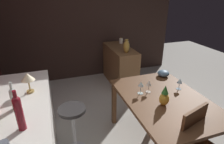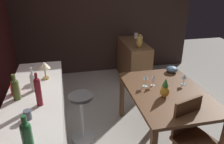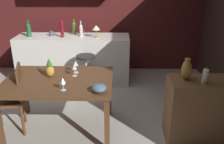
% 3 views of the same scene
% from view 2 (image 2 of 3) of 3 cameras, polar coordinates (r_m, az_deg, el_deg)
% --- Properties ---
extents(ground_plane, '(9.00, 9.00, 0.00)m').
position_cam_2_polar(ground_plane, '(3.29, 8.75, -16.53)').
color(ground_plane, '#B7B2A8').
extents(wall_side_right, '(0.10, 4.40, 2.60)m').
position_cam_2_polar(wall_side_right, '(4.97, -4.34, 14.47)').
color(wall_side_right, '#33231E').
rests_on(wall_side_right, ground_plane).
extents(dining_table, '(1.37, 0.96, 0.74)m').
position_cam_2_polar(dining_table, '(2.98, 13.90, -6.15)').
color(dining_table, '#56351E').
rests_on(dining_table, ground_plane).
extents(kitchen_counter, '(2.10, 0.60, 0.90)m').
position_cam_2_polar(kitchen_counter, '(2.79, -18.25, -14.23)').
color(kitchen_counter, silver).
rests_on(kitchen_counter, ground_plane).
extents(sideboard_cabinet, '(1.10, 0.44, 0.82)m').
position_cam_2_polar(sideboard_cabinet, '(4.75, 5.51, 2.82)').
color(sideboard_cabinet, brown).
rests_on(sideboard_cabinet, ground_plane).
extents(chair_near_window, '(0.50, 0.50, 0.91)m').
position_cam_2_polar(chair_near_window, '(2.65, 19.95, -15.22)').
color(chair_near_window, '#56351E').
rests_on(chair_near_window, ground_plane).
extents(bar_stool, '(0.34, 0.34, 0.70)m').
position_cam_2_polar(bar_stool, '(3.05, -7.73, -11.23)').
color(bar_stool, '#262323').
rests_on(bar_stool, ground_plane).
extents(wine_glass_left, '(0.07, 0.07, 0.17)m').
position_cam_2_polar(wine_glass_left, '(2.95, 8.63, -1.42)').
color(wine_glass_left, silver).
rests_on(wine_glass_left, dining_table).
extents(wine_glass_right, '(0.07, 0.07, 0.15)m').
position_cam_2_polar(wine_glass_right, '(3.12, 18.13, -1.20)').
color(wine_glass_right, silver).
rests_on(wine_glass_right, dining_table).
extents(wine_glass_center, '(0.07, 0.07, 0.17)m').
position_cam_2_polar(wine_glass_center, '(2.99, 10.62, -1.30)').
color(wine_glass_center, silver).
rests_on(wine_glass_center, dining_table).
extents(pineapple_centerpiece, '(0.11, 0.11, 0.25)m').
position_cam_2_polar(pineapple_centerpiece, '(2.75, 13.46, -4.34)').
color(pineapple_centerpiece, gold).
rests_on(pineapple_centerpiece, dining_table).
extents(fruit_bowl, '(0.17, 0.17, 0.09)m').
position_cam_2_polar(fruit_bowl, '(3.49, 15.18, 0.68)').
color(fruit_bowl, slate).
rests_on(fruit_bowl, dining_table).
extents(wine_bottle_ruby, '(0.06, 0.06, 0.36)m').
position_cam_2_polar(wine_bottle_ruby, '(2.31, -18.51, -4.53)').
color(wine_bottle_ruby, maroon).
rests_on(wine_bottle_ruby, kitchen_counter).
extents(wine_bottle_green, '(0.08, 0.08, 0.30)m').
position_cam_2_polar(wine_bottle_green, '(1.81, -21.13, -14.73)').
color(wine_bottle_green, '#1E592D').
rests_on(wine_bottle_green, kitchen_counter).
extents(wine_bottle_olive, '(0.08, 0.08, 0.29)m').
position_cam_2_polar(wine_bottle_olive, '(2.52, -23.59, -3.81)').
color(wine_bottle_olive, '#475623').
rests_on(wine_bottle_olive, kitchen_counter).
extents(wine_bottle_clear, '(0.06, 0.06, 0.28)m').
position_cam_2_polar(wine_bottle_clear, '(2.63, -19.67, -2.20)').
color(wine_bottle_clear, silver).
rests_on(wine_bottle_clear, kitchen_counter).
extents(cup_red, '(0.11, 0.08, 0.10)m').
position_cam_2_polar(cup_red, '(2.67, -23.80, -4.15)').
color(cup_red, red).
rests_on(cup_red, kitchen_counter).
extents(cup_slate, '(0.11, 0.07, 0.09)m').
position_cam_2_polar(cup_slate, '(2.19, -20.92, -10.21)').
color(cup_slate, '#515660').
rests_on(cup_slate, kitchen_counter).
extents(counter_lamp, '(0.14, 0.14, 0.23)m').
position_cam_2_polar(counter_lamp, '(2.86, -17.04, 1.46)').
color(counter_lamp, '#A58447').
rests_on(counter_lamp, kitchen_counter).
extents(pillar_candle_tall, '(0.06, 0.06, 0.19)m').
position_cam_2_polar(pillar_candle_tall, '(4.46, 7.46, 8.00)').
color(pillar_candle_tall, white).
rests_on(pillar_candle_tall, sideboard_cabinet).
extents(pillar_candle_short, '(0.08, 0.08, 0.14)m').
position_cam_2_polar(pillar_candle_short, '(4.93, 6.19, 9.30)').
color(pillar_candle_short, white).
rests_on(pillar_candle_short, sideboard_cabinet).
extents(vase_brass, '(0.12, 0.12, 0.26)m').
position_cam_2_polar(vase_brass, '(4.24, 7.10, 7.76)').
color(vase_brass, '#B78C38').
rests_on(vase_brass, sideboard_cabinet).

